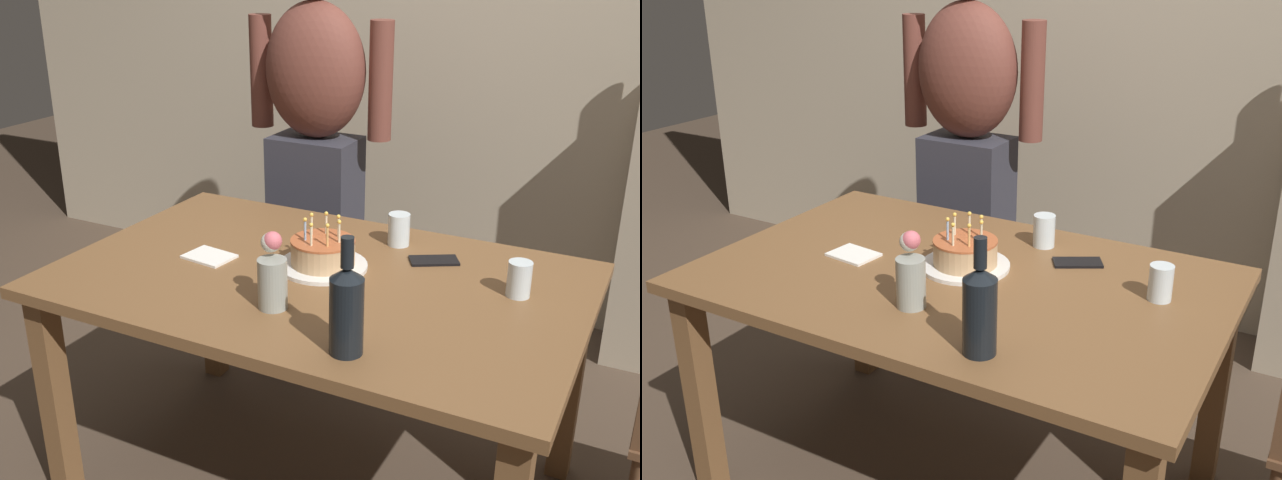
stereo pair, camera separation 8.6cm
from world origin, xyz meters
TOP-DOWN VIEW (x-y plane):
  - back_wall at (0.00, 1.55)m, footprint 5.20×0.10m
  - dining_table at (0.00, 0.00)m, footprint 1.50×0.96m
  - birthday_cake at (-0.01, 0.06)m, footprint 0.26×0.26m
  - water_glass_near at (0.12, 0.32)m, footprint 0.07×0.07m
  - water_glass_far at (0.54, 0.13)m, footprint 0.06×0.06m
  - wine_bottle at (0.26, -0.36)m, footprint 0.08×0.08m
  - cell_phone at (0.26, 0.25)m, footprint 0.16×0.13m
  - napkin_stack at (-0.35, -0.04)m, footprint 0.16×0.12m
  - flower_vase at (-0.01, -0.23)m, footprint 0.08×0.08m
  - person_man_bearded at (-0.43, 0.81)m, footprint 0.61×0.27m

SIDE VIEW (x-z plane):
  - dining_table at x=0.00m, z-range 0.27..1.01m
  - cell_phone at x=0.26m, z-range 0.74..0.75m
  - napkin_stack at x=-0.35m, z-range 0.74..0.75m
  - birthday_cake at x=-0.01m, z-range 0.70..0.86m
  - water_glass_far at x=0.54m, z-range 0.74..0.84m
  - water_glass_near at x=0.12m, z-range 0.74..0.84m
  - flower_vase at x=-0.01m, z-range 0.73..0.94m
  - wine_bottle at x=0.26m, z-range 0.71..1.00m
  - person_man_bearded at x=-0.43m, z-range 0.04..1.70m
  - back_wall at x=0.00m, z-range 0.00..2.60m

